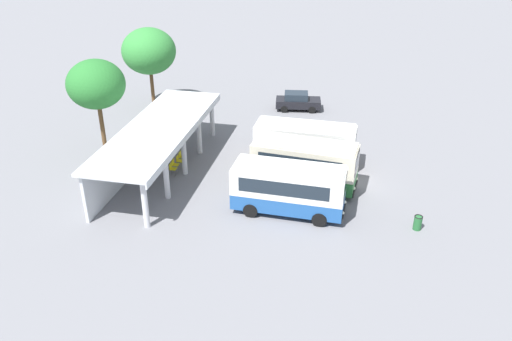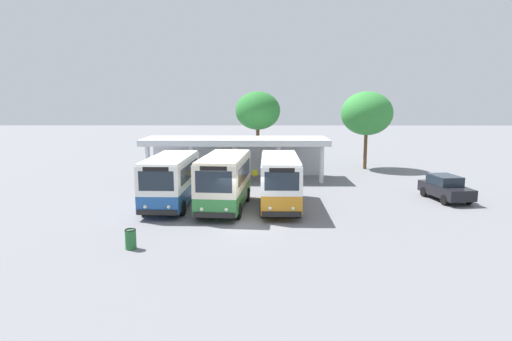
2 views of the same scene
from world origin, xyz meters
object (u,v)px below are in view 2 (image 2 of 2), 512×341
waiting_chair_middle_seat (247,175)px  litter_bin_apron (131,239)px  city_bus_middle_cream (280,180)px  parked_car_flank (445,188)px  waiting_chair_fourth_seat (255,175)px  city_bus_second_in_row (225,180)px  city_bus_nearest_orange (171,179)px  waiting_chair_end_by_column (231,175)px  waiting_chair_second_from_end (239,174)px

waiting_chair_middle_seat → litter_bin_apron: litter_bin_apron is taller
city_bus_middle_cream → parked_car_flank: size_ratio=1.71×
waiting_chair_middle_seat → city_bus_middle_cream: bearing=-75.9°
parked_car_flank → waiting_chair_middle_seat: (-13.11, 6.74, -0.30)m
waiting_chair_fourth_seat → city_bus_second_in_row: bearing=-100.7°
parked_car_flank → waiting_chair_fourth_seat: parked_car_flank is taller
city_bus_second_in_row → litter_bin_apron: 8.13m
city_bus_nearest_orange → waiting_chair_end_by_column: bearing=70.2°
city_bus_nearest_orange → litter_bin_apron: size_ratio=7.70×
waiting_chair_end_by_column → parked_car_flank: bearing=-25.2°
waiting_chair_fourth_seat → city_bus_middle_cream: bearing=-80.0°
waiting_chair_middle_seat → litter_bin_apron: size_ratio=0.96×
parked_car_flank → waiting_chair_fourth_seat: bearing=151.5°
city_bus_second_in_row → city_bus_middle_cream: 3.34m
city_bus_nearest_orange → waiting_chair_second_from_end: (3.77, 8.75, -1.20)m
city_bus_nearest_orange → waiting_chair_end_by_column: 9.32m
city_bus_middle_cream → waiting_chair_fourth_seat: 9.05m
litter_bin_apron → waiting_chair_middle_seat: bearing=74.0°
city_bus_middle_cream → waiting_chair_fourth_seat: (-1.56, 8.83, -1.21)m
city_bus_second_in_row → litter_bin_apron: city_bus_second_in_row is taller
parked_car_flank → waiting_chair_middle_seat: 14.75m
city_bus_nearest_orange → waiting_chair_second_from_end: city_bus_nearest_orange is taller
city_bus_nearest_orange → parked_car_flank: 17.66m
waiting_chair_middle_seat → waiting_chair_end_by_column: bearing=178.1°
city_bus_second_in_row → litter_bin_apron: (-3.59, -7.17, -1.33)m
city_bus_nearest_orange → city_bus_middle_cream: bearing=-1.1°
city_bus_second_in_row → waiting_chair_middle_seat: bearing=83.1°
parked_car_flank → waiting_chair_middle_seat: size_ratio=4.94×
city_bus_second_in_row → waiting_chair_middle_seat: city_bus_second_in_row is taller
city_bus_nearest_orange → city_bus_second_in_row: 3.35m
parked_car_flank → city_bus_nearest_orange: bearing=-173.8°
waiting_chair_middle_seat → city_bus_second_in_row: bearing=-96.9°
city_bus_middle_cream → litter_bin_apron: bearing=-132.4°
city_bus_second_in_row → waiting_chair_end_by_column: bearing=91.1°
waiting_chair_end_by_column → litter_bin_apron: size_ratio=0.96×
city_bus_nearest_orange → waiting_chair_middle_seat: 9.79m
litter_bin_apron → parked_car_flank: bearing=28.4°
city_bus_nearest_orange → waiting_chair_second_from_end: bearing=66.7°
waiting_chair_middle_seat → waiting_chair_second_from_end: bearing=171.6°
city_bus_nearest_orange → waiting_chair_middle_seat: (4.41, 8.66, -1.20)m
waiting_chair_middle_seat → waiting_chair_fourth_seat: bearing=3.6°
city_bus_middle_cream → litter_bin_apron: 10.32m
city_bus_nearest_orange → parked_car_flank: city_bus_nearest_orange is taller
waiting_chair_fourth_seat → parked_car_flank: bearing=-28.5°
city_bus_nearest_orange → waiting_chair_fourth_seat: city_bus_nearest_orange is taller
waiting_chair_second_from_end → litter_bin_apron: 16.94m
waiting_chair_second_from_end → waiting_chair_fourth_seat: (1.29, -0.06, 0.00)m
city_bus_second_in_row → parked_car_flank: city_bus_second_in_row is taller
waiting_chair_end_by_column → litter_bin_apron: (-3.41, -16.40, -0.07)m
waiting_chair_second_from_end → waiting_chair_fourth_seat: bearing=-2.5°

